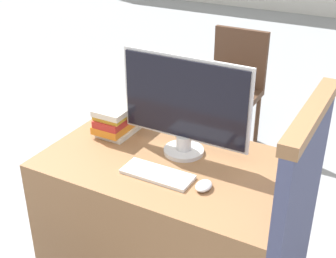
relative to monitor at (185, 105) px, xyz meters
name	(u,v)px	position (x,y,z in m)	size (l,w,h in m)	color
desk	(170,226)	(-0.02, -0.10, -0.64)	(1.18, 0.73, 0.78)	#8C603D
carrel_divider	(293,235)	(0.59, -0.14, -0.42)	(0.07, 0.65, 1.21)	#474C70
monitor	(185,105)	(0.00, 0.00, 0.00)	(0.64, 0.19, 0.48)	silver
keyboard	(157,174)	(-0.01, -0.24, -0.25)	(0.32, 0.13, 0.02)	white
mouse	(204,186)	(0.21, -0.23, -0.24)	(0.07, 0.09, 0.03)	silver
book_stack	(118,118)	(-0.40, 0.03, -0.18)	(0.17, 0.27, 0.15)	silver
far_chair	(233,83)	(-0.34, 1.55, -0.50)	(0.44, 0.44, 0.94)	#4C3323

